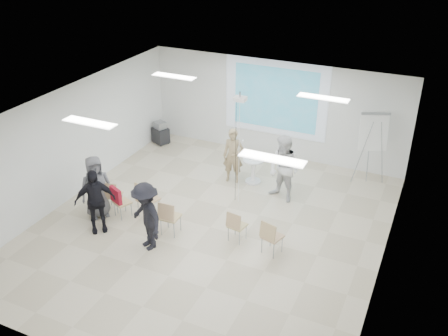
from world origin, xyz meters
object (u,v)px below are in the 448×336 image
at_px(player_left, 233,152).
at_px(player_right, 284,166).
at_px(flipchart_easel, 374,132).
at_px(audience_mid, 146,212).
at_px(audience_outer, 96,184).
at_px(chair_right_inner, 236,224).
at_px(chair_far_left, 112,194).
at_px(chair_center, 169,215).
at_px(av_cart, 161,133).
at_px(laptop, 149,198).
at_px(chair_left_inner, 145,197).
at_px(chair_left_mid, 120,201).
at_px(chair_right_far, 271,235).
at_px(pedestal_table, 253,169).
at_px(audience_left, 94,197).

distance_m(player_left, player_right, 1.66).
distance_m(player_left, flipchart_easel, 3.84).
distance_m(audience_mid, audience_outer, 1.95).
relative_size(player_left, audience_outer, 0.98).
bearing_deg(chair_right_inner, chair_far_left, -169.76).
xyz_separation_m(chair_center, av_cart, (-2.90, 4.40, -0.19)).
bearing_deg(player_right, av_cart, -178.86).
relative_size(laptop, audience_outer, 0.20).
relative_size(player_right, audience_outer, 1.11).
height_order(chair_left_inner, laptop, chair_left_inner).
bearing_deg(chair_left_inner, laptop, 92.75).
xyz_separation_m(chair_left_inner, audience_outer, (-1.14, -0.41, 0.33)).
height_order(chair_left_mid, chair_left_inner, chair_left_inner).
bearing_deg(chair_center, chair_far_left, 167.83).
bearing_deg(player_left, chair_right_far, -66.28).
height_order(player_right, audience_outer, player_right).
distance_m(pedestal_table, av_cart, 3.93).
xyz_separation_m(chair_left_inner, audience_left, (-0.76, -0.95, 0.35)).
xyz_separation_m(audience_mid, flipchart_easel, (3.97, 5.17, 0.61)).
bearing_deg(audience_outer, chair_left_mid, -36.94).
xyz_separation_m(audience_mid, audience_outer, (-1.84, 0.62, -0.02)).
distance_m(player_right, av_cart, 5.15).
bearing_deg(audience_left, chair_right_inner, -25.82).
relative_size(chair_far_left, chair_left_inner, 0.87).
bearing_deg(chair_left_inner, chair_right_far, 12.40).
relative_size(pedestal_table, laptop, 2.09).
xyz_separation_m(chair_right_inner, av_cart, (-4.43, 4.00, -0.13)).
bearing_deg(laptop, chair_center, 164.35).
bearing_deg(chair_right_inner, chair_center, -156.62).
bearing_deg(flipchart_easel, chair_right_inner, -140.36).
relative_size(pedestal_table, player_right, 0.37).
bearing_deg(chair_center, pedestal_table, 72.51).
relative_size(player_left, laptop, 4.97).
distance_m(chair_left_inner, chair_right_far, 3.32).
bearing_deg(chair_center, laptop, 147.23).
bearing_deg(pedestal_table, chair_left_mid, -127.45).
bearing_deg(audience_mid, player_left, 112.27).
relative_size(chair_left_inner, audience_outer, 0.54).
bearing_deg(chair_center, chair_left_inner, 153.00).
height_order(pedestal_table, av_cart, av_cart).
bearing_deg(pedestal_table, chair_left_inner, -121.86).
distance_m(pedestal_table, audience_outer, 4.35).
height_order(chair_center, audience_mid, audience_mid).
xyz_separation_m(player_right, audience_outer, (-3.95, -2.66, -0.10)).
distance_m(chair_far_left, audience_outer, 0.55).
xyz_separation_m(audience_outer, flipchart_easel, (5.81, 4.55, 0.63)).
xyz_separation_m(audience_outer, av_cart, (-0.86, 4.40, -0.57)).
bearing_deg(chair_center, chair_right_inner, 12.10).
height_order(chair_left_mid, laptop, chair_left_mid).
bearing_deg(chair_far_left, chair_right_far, -12.09).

